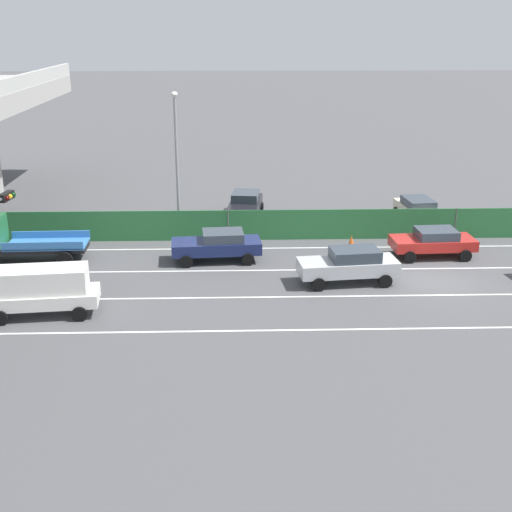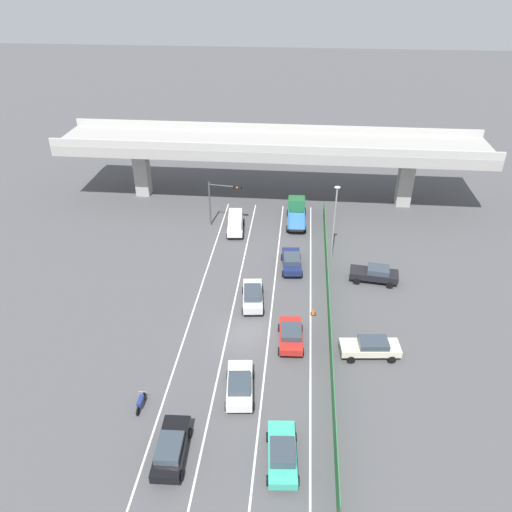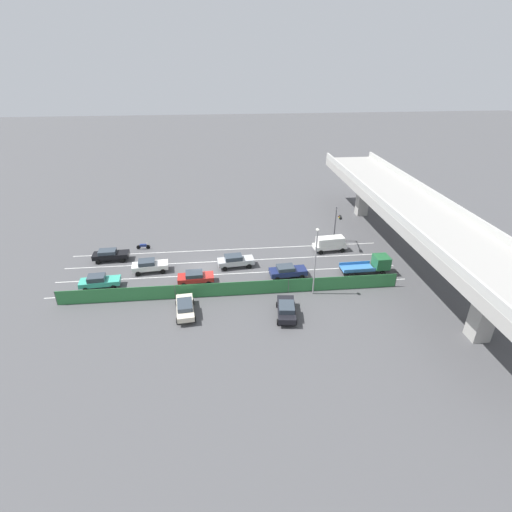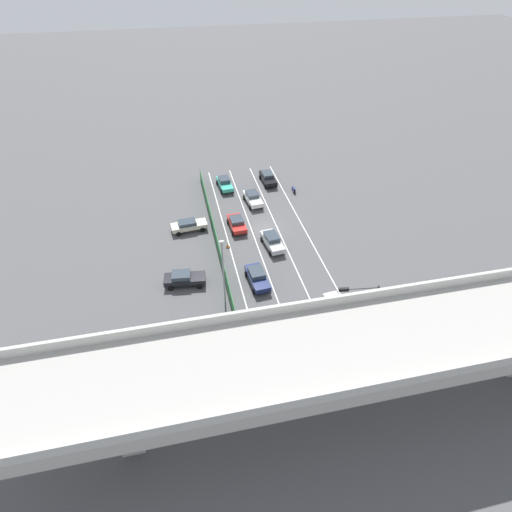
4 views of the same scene
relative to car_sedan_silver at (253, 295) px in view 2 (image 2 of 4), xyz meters
The scene contains 21 objects.
ground_plane 4.31m from the car_sedan_silver, 89.47° to the right, with size 300.00×300.00×0.00m, color #4C4C4F.
lane_line_left_edge 5.35m from the car_sedan_silver, behind, with size 0.14×43.04×0.01m, color silver.
lane_line_mid_left 2.07m from the car_sedan_silver, 158.11° to the right, with size 0.14×43.04×0.01m, color silver.
lane_line_mid_right 2.13m from the car_sedan_silver, 21.03° to the right, with size 0.14×43.04×0.01m, color silver.
lane_line_right_edge 5.42m from the car_sedan_silver, ahead, with size 0.14×43.04×0.01m, color silver.
elevated_overpass 23.61m from the car_sedan_silver, 89.90° to the left, with size 52.63×8.51×8.69m.
green_fence 6.88m from the car_sedan_silver, ahead, with size 0.10×39.14×1.76m.
car_sedan_silver is the anchor object (origin of this frame).
car_sedan_black 17.03m from the car_sedan_silver, 101.80° to the right, with size 2.13×4.73×1.58m.
car_sedan_white 10.98m from the car_sedan_silver, 89.10° to the right, with size 2.40×4.65×1.64m.
car_taxi_teal 16.76m from the car_sedan_silver, 77.93° to the right, with size 2.27×4.76×1.63m.
car_sedan_navy 7.14m from the car_sedan_silver, 62.11° to the left, with size 2.33×4.73×1.58m.
car_sedan_red 6.22m from the car_sedan_silver, 54.13° to the right, with size 2.25×4.42×1.51m.
car_van_white 13.97m from the car_sedan_silver, 103.97° to the left, with size 2.30×4.82×2.09m.
flatbed_truck_blue 17.58m from the car_sedan_silver, 78.45° to the left, with size 2.40×6.08×2.37m.
motorcycle 14.46m from the car_sedan_silver, 117.34° to the right, with size 0.60×1.95×0.93m.
parked_sedan_cream 11.60m from the car_sedan_silver, 30.56° to the right, with size 4.85×2.36×1.51m.
parked_sedan_dark 12.43m from the car_sedan_silver, 22.64° to the left, with size 4.81×2.51×1.61m.
traffic_light 15.99m from the car_sedan_silver, 109.06° to the left, with size 3.90×0.82×5.43m.
street_lamp 12.05m from the car_sedan_silver, 49.31° to the left, with size 0.60×0.36×8.24m.
traffic_cone 5.66m from the car_sedan_silver, 10.46° to the right, with size 0.47×0.47×0.63m.
Camera 2 is at (3.73, -32.18, 27.46)m, focal length 34.84 mm.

